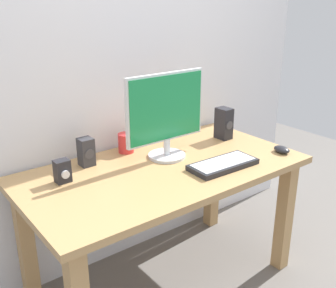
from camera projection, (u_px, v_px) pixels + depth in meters
ground_plane at (164, 282)px, 2.35m from camera, size 6.00×6.00×0.00m
wall_back at (114, 8)px, 2.14m from camera, size 2.90×0.04×3.00m
desk at (164, 187)px, 2.14m from camera, size 1.47×0.78×0.73m
monitor at (166, 114)px, 2.14m from camera, size 0.49×0.20×0.46m
keyboard_primary at (223, 164)px, 2.09m from camera, size 0.37×0.17×0.03m
mouse at (282, 150)px, 2.28m from camera, size 0.08×0.11×0.04m
speaker_right at (224, 123)px, 2.47m from camera, size 0.07×0.10×0.19m
speaker_left at (86, 152)px, 2.09m from camera, size 0.07×0.08×0.15m
audio_controller at (62, 171)px, 1.91m from camera, size 0.07×0.07×0.11m
coffee_mug at (126, 143)px, 2.27m from camera, size 0.09×0.09×0.11m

